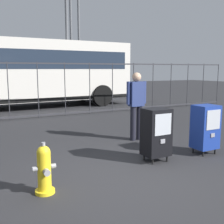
{
  "coord_description": "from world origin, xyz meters",
  "views": [
    {
      "loc": [
        -2.25,
        -3.67,
        1.75
      ],
      "look_at": [
        0.3,
        1.2,
        0.9
      ],
      "focal_mm": 44.54,
      "sensor_mm": 36.0,
      "label": 1
    }
  ],
  "objects_px": {
    "newspaper_box_secondary": "(205,127)",
    "bus_near": "(15,70)",
    "pedestrian": "(136,102)",
    "newspaper_box_primary": "(156,132)",
    "street_light_far_right": "(66,14)",
    "street_light_near_left": "(71,33)",
    "street_light_near_right": "(79,15)",
    "fire_hydrant": "(44,170)"
  },
  "relations": [
    {
      "from": "newspaper_box_secondary",
      "to": "bus_near",
      "type": "bearing_deg",
      "value": 104.82
    },
    {
      "from": "pedestrian",
      "to": "bus_near",
      "type": "distance_m",
      "value": 7.5
    },
    {
      "from": "newspaper_box_primary",
      "to": "bus_near",
      "type": "height_order",
      "value": "bus_near"
    },
    {
      "from": "pedestrian",
      "to": "newspaper_box_primary",
      "type": "bearing_deg",
      "value": -109.12
    },
    {
      "from": "pedestrian",
      "to": "street_light_far_right",
      "type": "distance_m",
      "value": 8.1
    },
    {
      "from": "street_light_near_left",
      "to": "street_light_far_right",
      "type": "bearing_deg",
      "value": -113.82
    },
    {
      "from": "pedestrian",
      "to": "street_light_near_right",
      "type": "distance_m",
      "value": 10.49
    },
    {
      "from": "street_light_far_right",
      "to": "bus_near",
      "type": "bearing_deg",
      "value": -178.49
    },
    {
      "from": "newspaper_box_primary",
      "to": "bus_near",
      "type": "xyz_separation_m",
      "value": [
        -1.16,
        8.81,
        1.14
      ]
    },
    {
      "from": "newspaper_box_primary",
      "to": "street_light_near_left",
      "type": "distance_m",
      "value": 11.95
    },
    {
      "from": "newspaper_box_secondary",
      "to": "street_light_far_right",
      "type": "xyz_separation_m",
      "value": [
        0.09,
        8.96,
        3.73
      ]
    },
    {
      "from": "street_light_near_left",
      "to": "street_light_near_right",
      "type": "height_order",
      "value": "street_light_near_right"
    },
    {
      "from": "street_light_far_right",
      "to": "newspaper_box_primary",
      "type": "bearing_deg",
      "value": -98.19
    },
    {
      "from": "newspaper_box_secondary",
      "to": "street_light_near_right",
      "type": "xyz_separation_m",
      "value": [
        1.54,
        11.15,
        4.17
      ]
    },
    {
      "from": "fire_hydrant",
      "to": "bus_near",
      "type": "bearing_deg",
      "value": 83.31
    },
    {
      "from": "street_light_near_left",
      "to": "street_light_far_right",
      "type": "height_order",
      "value": "street_light_far_right"
    },
    {
      "from": "pedestrian",
      "to": "street_light_far_right",
      "type": "bearing_deg",
      "value": 84.22
    },
    {
      "from": "pedestrian",
      "to": "street_light_near_right",
      "type": "height_order",
      "value": "street_light_near_right"
    },
    {
      "from": "bus_near",
      "to": "street_light_near_right",
      "type": "bearing_deg",
      "value": 28.08
    },
    {
      "from": "fire_hydrant",
      "to": "pedestrian",
      "type": "height_order",
      "value": "pedestrian"
    },
    {
      "from": "fire_hydrant",
      "to": "street_light_near_right",
      "type": "distance_m",
      "value": 13.26
    },
    {
      "from": "newspaper_box_secondary",
      "to": "street_light_near_right",
      "type": "distance_m",
      "value": 12.01
    },
    {
      "from": "fire_hydrant",
      "to": "pedestrian",
      "type": "xyz_separation_m",
      "value": [
        2.78,
        1.95,
        0.6
      ]
    },
    {
      "from": "fire_hydrant",
      "to": "newspaper_box_primary",
      "type": "bearing_deg",
      "value": 10.39
    },
    {
      "from": "fire_hydrant",
      "to": "street_light_near_left",
      "type": "bearing_deg",
      "value": 68.6
    },
    {
      "from": "fire_hydrant",
      "to": "street_light_near_left",
      "type": "distance_m",
      "value": 13.0
    },
    {
      "from": "bus_near",
      "to": "street_light_near_right",
      "type": "xyz_separation_m",
      "value": [
        3.9,
        2.26,
        3.03
      ]
    },
    {
      "from": "street_light_far_right",
      "to": "fire_hydrant",
      "type": "bearing_deg",
      "value": -110.76
    },
    {
      "from": "newspaper_box_secondary",
      "to": "pedestrian",
      "type": "bearing_deg",
      "value": 111.98
    },
    {
      "from": "bus_near",
      "to": "street_light_far_right",
      "type": "height_order",
      "value": "street_light_far_right"
    },
    {
      "from": "street_light_near_left",
      "to": "bus_near",
      "type": "bearing_deg",
      "value": -144.81
    },
    {
      "from": "fire_hydrant",
      "to": "street_light_far_right",
      "type": "distance_m",
      "value": 10.69
    },
    {
      "from": "bus_near",
      "to": "street_light_near_right",
      "type": "relative_size",
      "value": 1.27
    },
    {
      "from": "street_light_far_right",
      "to": "pedestrian",
      "type": "bearing_deg",
      "value": -95.78
    },
    {
      "from": "street_light_near_right",
      "to": "pedestrian",
      "type": "bearing_deg",
      "value": -103.0
    },
    {
      "from": "newspaper_box_secondary",
      "to": "fire_hydrant",
      "type": "bearing_deg",
      "value": -174.55
    },
    {
      "from": "street_light_near_left",
      "to": "fire_hydrant",
      "type": "bearing_deg",
      "value": -111.4
    },
    {
      "from": "fire_hydrant",
      "to": "bus_near",
      "type": "xyz_separation_m",
      "value": [
        1.08,
        9.22,
        1.36
      ]
    },
    {
      "from": "fire_hydrant",
      "to": "bus_near",
      "type": "relative_size",
      "value": 0.07
    },
    {
      "from": "newspaper_box_primary",
      "to": "street_light_far_right",
      "type": "xyz_separation_m",
      "value": [
        1.28,
        8.87,
        3.73
      ]
    },
    {
      "from": "fire_hydrant",
      "to": "newspaper_box_primary",
      "type": "height_order",
      "value": "newspaper_box_primary"
    },
    {
      "from": "bus_near",
      "to": "newspaper_box_primary",
      "type": "bearing_deg",
      "value": -84.54
    }
  ]
}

